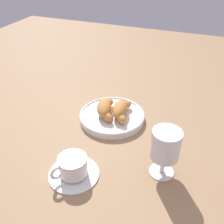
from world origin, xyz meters
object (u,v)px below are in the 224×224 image
object	(u,v)px
croissant_large	(105,108)
croissant_small	(121,110)
juice_glass_left	(165,146)
coffee_cup_near	(73,168)
pastry_plate	(112,116)

from	to	relation	value
croissant_large	croissant_small	world-z (taller)	same
croissant_large	juice_glass_left	xyz separation A→B (m)	(0.17, 0.24, 0.05)
coffee_cup_near	croissant_large	bearing A→B (deg)	-175.84
pastry_plate	juice_glass_left	distance (m)	0.29
pastry_plate	coffee_cup_near	distance (m)	0.28
pastry_plate	croissant_small	distance (m)	0.04
croissant_large	croissant_small	distance (m)	0.06
pastry_plate	croissant_small	world-z (taller)	croissant_small
pastry_plate	croissant_large	size ratio (longest dim) A/B	1.76
pastry_plate	croissant_large	distance (m)	0.04
croissant_small	juice_glass_left	bearing A→B (deg)	44.76
pastry_plate	juice_glass_left	bearing A→B (deg)	50.04
croissant_large	croissant_small	xyz separation A→B (m)	(-0.01, 0.05, 0.00)
juice_glass_left	pastry_plate	bearing A→B (deg)	-129.96
croissant_large	coffee_cup_near	xyz separation A→B (m)	(0.27, 0.02, -0.02)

